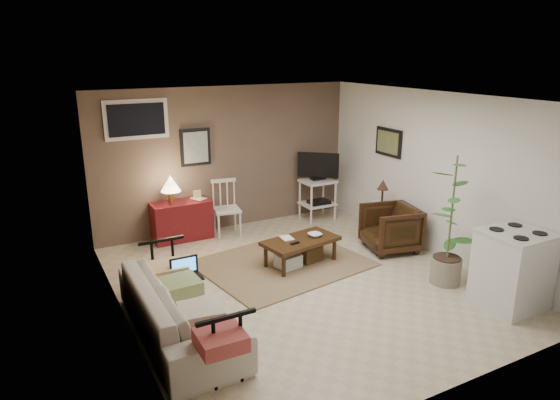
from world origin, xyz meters
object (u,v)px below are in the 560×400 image
red_console (181,217)px  side_table (382,202)px  stove (512,269)px  potted_plant (451,216)px  coffee_table (300,250)px  armchair (391,226)px  sofa (178,299)px  tv_stand (318,185)px  spindle_chair (227,210)px

red_console → side_table: 3.25m
stove → potted_plant: bearing=104.8°
coffee_table → stove: 2.74m
coffee_table → armchair: (1.49, -0.17, 0.16)m
sofa → tv_stand: size_ratio=1.75×
red_console → potted_plant: (2.57, -3.19, 0.55)m
stove → red_console: bearing=124.9°
red_console → tv_stand: bearing=-4.5°
red_console → stove: (2.78, -3.99, 0.10)m
armchair → side_table: bearing=168.5°
potted_plant → side_table: bearing=79.4°
stove → armchair: bearing=93.1°
sofa → armchair: 3.65m
red_console → tv_stand: 2.50m
tv_stand → side_table: 1.33m
sofa → red_console: size_ratio=1.97×
red_console → potted_plant: 4.13m
red_console → side_table: bearing=-26.7°
side_table → stove: side_table is taller
red_console → stove: 4.86m
sofa → red_console: 2.88m
potted_plant → tv_stand: bearing=91.8°
sofa → spindle_chair: size_ratio=2.34×
red_console → potted_plant: size_ratio=0.63×
coffee_table → spindle_chair: 1.71m
armchair → stove: (0.11, -2.04, 0.09)m
armchair → coffee_table: bearing=-83.9°
tv_stand → armchair: 1.78m
potted_plant → stove: potted_plant is taller
red_console → tv_stand: size_ratio=0.89×
sofa → side_table: (3.78, 1.29, 0.18)m
spindle_chair → stove: (2.05, -3.84, 0.04)m
sofa → potted_plant: bearing=-97.3°
stove → tv_stand: bearing=94.7°
coffee_table → sofa: 2.29m
red_console → spindle_chair: (0.73, -0.14, 0.05)m
spindle_chair → armchair: size_ratio=1.20×
red_console → armchair: 3.31m
potted_plant → stove: size_ratio=1.82×
tv_stand → spindle_chair: bearing=178.3°
coffee_table → potted_plant: potted_plant is taller
tv_stand → coffee_table: bearing=-129.3°
sofa → potted_plant: 3.52m
coffee_table → stove: size_ratio=1.21×
coffee_table → side_table: 1.78m
side_table → tv_stand: bearing=108.5°
stove → spindle_chair: bearing=118.1°
coffee_table → sofa: bearing=-155.0°
coffee_table → tv_stand: size_ratio=0.94×
potted_plant → armchair: bearing=85.3°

